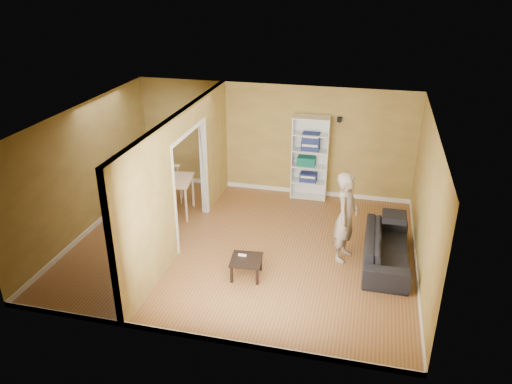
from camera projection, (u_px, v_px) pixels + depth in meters
The scene contains 16 objects.
room_shell at pixel (243, 185), 9.23m from camera, with size 6.50×6.50×6.50m.
partition at pixel (182, 180), 9.48m from camera, with size 0.22×5.50×2.60m, color tan, non-canonical shape.
wall_speaker at pixel (339, 119), 11.03m from camera, with size 0.10×0.10×0.10m, color black.
sofa at pixel (387, 244), 9.08m from camera, with size 0.88×2.05×0.78m, color black.
person at pixel (347, 209), 8.97m from camera, with size 0.57×0.73×2.02m, color slate.
bookshelf at pixel (310, 158), 11.47m from camera, with size 0.82×0.36×1.96m.
paper_box_navy_a at pixel (308, 177), 11.62m from camera, with size 0.39×0.25×0.20m, color navy.
paper_box_teal at pixel (306, 161), 11.47m from camera, with size 0.41×0.27×0.21m, color #1B6A52.
paper_box_navy_b at pixel (310, 146), 11.30m from camera, with size 0.41×0.27×0.21m, color #171652.
paper_box_navy_c at pixel (311, 137), 11.22m from camera, with size 0.39×0.25×0.20m, color navy.
coffee_table at pixel (246, 261), 8.71m from camera, with size 0.53×0.53×0.36m.
game_controller at pixel (242, 255), 8.77m from camera, with size 0.14×0.04×0.03m, color white.
dining_table at pixel (161, 182), 10.78m from camera, with size 1.31×0.87×0.82m.
chair_left at pixel (132, 189), 11.08m from camera, with size 0.44×0.44×0.96m, color #D3BB86, non-canonical shape.
chair_near at pixel (152, 205), 10.35m from camera, with size 0.44×0.44×0.96m, color tan, non-canonical shape.
chair_far at pixel (174, 181), 11.44m from camera, with size 0.45×0.45×0.98m, color #D4B688, non-canonical shape.
Camera 1 is at (2.22, -8.15, 5.03)m, focal length 35.00 mm.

